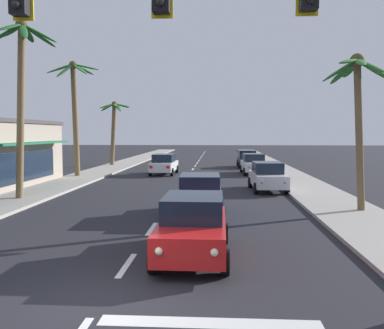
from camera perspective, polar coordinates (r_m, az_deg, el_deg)
name	(u,v)px	position (r m, az deg, el deg)	size (l,w,h in m)	color
ground_plane	(98,306)	(8.91, -12.56, -18.20)	(220.00, 220.00, 0.00)	#232328
sidewalk_right	(301,184)	(28.63, 14.52, -2.52)	(3.20, 110.00, 0.14)	#9E998E
sidewalk_left	(69,182)	(29.87, -16.35, -2.28)	(3.20, 110.00, 0.14)	#9E998E
lane_markings	(189,184)	(28.24, -0.35, -2.61)	(4.28, 88.47, 0.01)	silver
traffic_signal_mast	(260,22)	(8.45, 9.24, 18.45)	(11.26, 0.41, 7.65)	#2D2D33
sedan_lead_at_stop_bar	(193,226)	(11.65, 0.15, -8.30)	(1.98, 4.46, 1.68)	red
sedan_third_in_queue	(200,195)	(17.39, 1.09, -4.11)	(2.02, 4.48, 1.68)	navy
sedan_oncoming_far	(164,164)	(34.61, -3.80, 0.07)	(2.09, 4.50, 1.68)	silver
sedan_parked_nearest_kerb	(253,164)	(35.23, 8.30, 0.10)	(2.08, 4.50, 1.68)	silver
sedan_parked_mid_kerb	(268,176)	(25.20, 10.17, -1.57)	(2.07, 4.50, 1.68)	silver
sedan_parked_far_kerb	(247,159)	(42.06, 7.47, 0.79)	(1.96, 4.46, 1.68)	black
palm_left_second	(21,76)	(22.80, -22.07, 11.09)	(3.39, 3.63, 8.95)	brown
palm_left_third	(74,100)	(33.42, -15.61, 8.44)	(4.02, 3.70, 8.80)	brown
palm_left_farthest	(114,121)	(43.86, -10.52, 5.77)	(3.16, 3.24, 6.63)	brown
palm_right_second	(358,93)	(19.05, 21.51, 8.94)	(2.85, 3.12, 6.68)	brown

